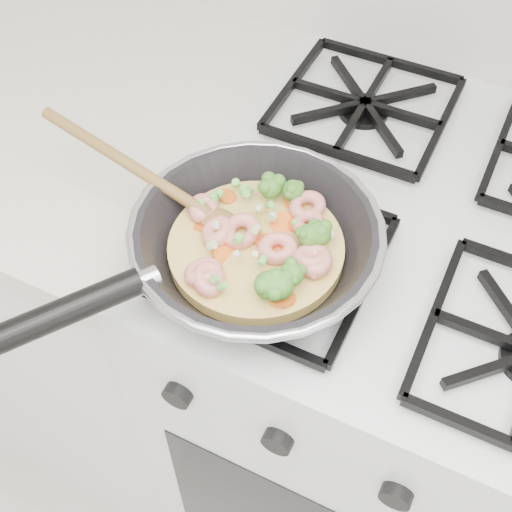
% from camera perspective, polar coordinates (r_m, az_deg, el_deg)
% --- Properties ---
extents(stove, '(0.60, 0.60, 0.92)m').
position_cam_1_polar(stove, '(1.22, 10.64, -10.78)').
color(stove, white).
rests_on(stove, ground).
extents(counter_left, '(1.00, 0.60, 0.90)m').
position_cam_1_polar(counter_left, '(1.49, -19.50, 1.55)').
color(counter_left, white).
rests_on(counter_left, ground).
extents(skillet, '(0.43, 0.42, 0.09)m').
position_cam_1_polar(skillet, '(0.74, -0.37, 1.06)').
color(skillet, black).
rests_on(skillet, stove).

